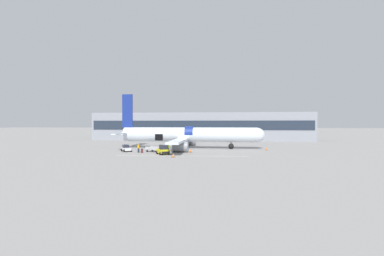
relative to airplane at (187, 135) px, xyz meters
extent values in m
plane|color=gray|center=(0.59, -4.48, -2.94)|extent=(500.00, 500.00, 0.00)
cube|color=silver|center=(0.79, -12.93, -2.94)|extent=(22.54, 1.68, 0.01)
cube|color=gray|center=(0.59, 30.85, 1.54)|extent=(70.80, 13.70, 8.96)
cube|color=#232D3D|center=(0.59, 23.95, 1.99)|extent=(69.38, 0.16, 2.87)
cylinder|color=silver|center=(0.50, 0.00, 0.12)|extent=(29.41, 3.17, 3.17)
sphere|color=silver|center=(15.20, 0.00, 0.12)|extent=(3.01, 3.01, 3.01)
cone|color=silver|center=(-14.21, 0.00, 0.12)|extent=(3.65, 2.92, 2.92)
cylinder|color=navy|center=(0.50, -0.03, 0.41)|extent=(1.76, 3.18, 3.18)
cube|color=navy|center=(-13.61, 0.00, 5.43)|extent=(2.38, 0.28, 7.45)
cube|color=silver|center=(-13.64, -3.86, 0.44)|extent=(0.95, 7.73, 0.20)
cube|color=silver|center=(-13.64, 3.87, 0.44)|extent=(0.95, 7.73, 0.20)
cube|color=silver|center=(-0.68, -7.37, -0.75)|extent=(2.27, 13.80, 0.40)
cube|color=silver|center=(-0.68, 7.38, -0.75)|extent=(2.27, 13.80, 0.40)
cylinder|color=gray|center=(-0.48, -7.38, -1.89)|extent=(3.26, 1.97, 1.97)
cylinder|color=gray|center=(-0.48, 7.38, -1.89)|extent=(3.26, 1.97, 1.97)
cube|color=black|center=(-5.97, -1.56, -0.43)|extent=(1.70, 0.12, 1.40)
cylinder|color=#56565B|center=(9.61, 0.00, -1.51)|extent=(0.22, 0.22, 1.68)
sphere|color=black|center=(9.61, 0.00, -2.35)|extent=(1.18, 1.18, 1.18)
cylinder|color=#56565B|center=(-2.44, -2.28, -1.51)|extent=(0.22, 0.22, 1.68)
sphere|color=black|center=(-2.44, -2.28, -2.35)|extent=(1.18, 1.18, 1.18)
cylinder|color=#56565B|center=(-2.44, 2.29, -1.51)|extent=(0.22, 0.22, 1.68)
sphere|color=black|center=(-2.44, 2.29, -2.35)|extent=(1.18, 1.18, 1.18)
cube|color=white|center=(-11.09, -7.42, -2.46)|extent=(2.55, 2.80, 0.49)
cube|color=#232833|center=(-11.36, -7.07, -1.91)|extent=(1.56, 1.57, 0.60)
cube|color=black|center=(-11.89, -6.37, -2.56)|extent=(0.99, 0.79, 0.25)
sphere|color=black|center=(-11.13, -6.37, -2.66)|extent=(0.56, 0.56, 0.56)
sphere|color=black|center=(-12.10, -7.10, -2.66)|extent=(0.56, 0.56, 0.56)
sphere|color=black|center=(-10.09, -7.75, -2.66)|extent=(0.56, 0.56, 0.56)
sphere|color=black|center=(-11.05, -8.48, -2.66)|extent=(0.56, 0.56, 0.56)
cube|color=yellow|center=(-2.92, -11.05, -2.35)|extent=(2.75, 3.02, 0.71)
cube|color=#232833|center=(-2.68, -11.42, -1.60)|extent=(1.77, 1.71, 0.78)
cube|color=black|center=(-2.19, -12.16, -2.49)|extent=(1.28, 0.89, 0.36)
sphere|color=black|center=(-3.09, -12.19, -2.66)|extent=(0.56, 0.56, 0.56)
sphere|color=black|center=(-1.81, -11.36, -2.66)|extent=(0.56, 0.56, 0.56)
sphere|color=black|center=(-4.04, -10.73, -2.66)|extent=(0.56, 0.56, 0.56)
sphere|color=black|center=(-2.76, -9.90, -2.66)|extent=(0.56, 0.56, 0.56)
cube|color=#B7BABF|center=(-5.47, -7.36, -2.45)|extent=(3.66, 2.84, 0.05)
cube|color=#B7BABF|center=(-4.00, -8.07, -2.17)|extent=(0.73, 1.42, 0.52)
cube|color=#B7BABF|center=(-5.79, -8.03, -2.17)|extent=(2.95, 1.47, 0.52)
cube|color=#B7BABF|center=(-5.15, -6.69, -2.17)|extent=(2.95, 1.47, 0.52)
cube|color=#333338|center=(-3.57, -8.28, -2.66)|extent=(0.84, 0.46, 0.06)
sphere|color=black|center=(-4.76, -8.56, -2.74)|extent=(0.40, 0.40, 0.40)
sphere|color=black|center=(-4.09, -7.17, -2.74)|extent=(0.40, 0.40, 0.40)
sphere|color=black|center=(-6.85, -7.55, -2.74)|extent=(0.40, 0.40, 0.40)
sphere|color=black|center=(-6.18, -6.16, -2.74)|extent=(0.40, 0.40, 0.40)
cube|color=#4C1E1E|center=(-4.93, -7.75, -2.24)|extent=(0.40, 0.32, 0.37)
cube|color=olive|center=(-5.88, -7.12, -2.26)|extent=(0.52, 0.39, 0.35)
cylinder|color=#1E2338|center=(-8.19, -8.80, -2.53)|extent=(0.42, 0.42, 0.83)
cylinder|color=orange|center=(-8.19, -8.80, -1.79)|extent=(0.54, 0.54, 0.65)
sphere|color=tan|center=(-8.19, -8.80, -1.35)|extent=(0.23, 0.23, 0.23)
cylinder|color=orange|center=(-8.33, -8.62, -1.86)|extent=(0.17, 0.17, 0.60)
cylinder|color=orange|center=(-8.04, -8.98, -1.86)|extent=(0.17, 0.17, 0.60)
cylinder|color=#2D2D33|center=(-2.73, -7.18, -2.54)|extent=(0.38, 0.38, 0.81)
cylinder|color=#CCE523|center=(-2.73, -7.18, -1.82)|extent=(0.49, 0.49, 0.64)
sphere|color=tan|center=(-2.73, -7.18, -1.39)|extent=(0.22, 0.22, 0.22)
cylinder|color=#CCE523|center=(-2.65, -7.39, -1.88)|extent=(0.16, 0.16, 0.58)
cylinder|color=#CCE523|center=(-2.81, -6.97, -1.88)|extent=(0.16, 0.16, 0.58)
cylinder|color=#1E2338|center=(-2.96, -5.94, -2.56)|extent=(0.36, 0.36, 0.76)
cylinder|color=#CCE523|center=(-2.96, -5.94, -1.88)|extent=(0.46, 0.46, 0.60)
sphere|color=beige|center=(-2.96, -5.94, -1.47)|extent=(0.21, 0.21, 0.21)
cylinder|color=#CCE523|center=(-2.76, -5.87, -1.94)|extent=(0.15, 0.15, 0.55)
cylinder|color=#CCE523|center=(-3.16, -6.02, -1.94)|extent=(0.15, 0.15, 0.55)
cylinder|color=#1E2338|center=(-3.46, -4.69, -2.53)|extent=(0.32, 0.32, 0.81)
cylinder|color=orange|center=(-3.46, -4.69, -1.81)|extent=(0.41, 0.41, 0.64)
sphere|color=brown|center=(-3.46, -4.69, -1.37)|extent=(0.23, 0.23, 0.23)
cylinder|color=orange|center=(-3.69, -4.68, -1.88)|extent=(0.13, 0.13, 0.59)
cylinder|color=orange|center=(-3.23, -4.71, -1.88)|extent=(0.13, 0.13, 0.59)
cube|color=#4C1E1E|center=(-7.30, -9.37, -2.58)|extent=(0.44, 0.32, 0.72)
cube|color=black|center=(-7.30, -9.37, -2.16)|extent=(0.25, 0.10, 0.12)
cube|color=black|center=(16.75, -1.68, -2.93)|extent=(0.48, 0.48, 0.03)
cone|color=orange|center=(16.75, -1.68, -2.60)|extent=(0.36, 0.36, 0.69)
cylinder|color=white|center=(16.75, -1.68, -2.56)|extent=(0.21, 0.21, 0.08)
cube|color=black|center=(-0.35, -14.63, -2.93)|extent=(0.56, 0.56, 0.03)
cone|color=orange|center=(-0.35, -14.63, -2.60)|extent=(0.42, 0.42, 0.67)
cylinder|color=white|center=(-0.35, -14.63, -2.57)|extent=(0.24, 0.24, 0.08)
cube|color=black|center=(1.62, -7.39, -2.93)|extent=(0.59, 0.59, 0.03)
cone|color=orange|center=(1.62, -7.39, -2.61)|extent=(0.44, 0.44, 0.66)
cylinder|color=white|center=(1.62, -7.39, -2.58)|extent=(0.25, 0.25, 0.08)
camera|label=1|loc=(7.40, -55.99, 2.69)|focal=24.00mm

